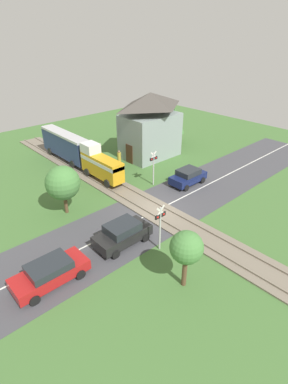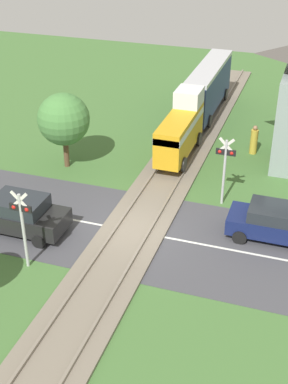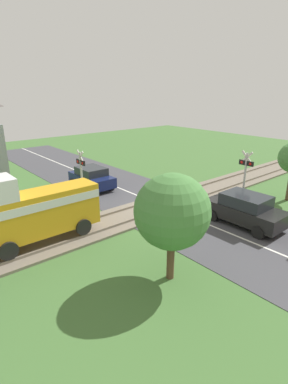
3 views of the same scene
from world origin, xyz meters
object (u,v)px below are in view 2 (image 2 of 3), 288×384
car_near_crossing (20,214)px  train (199,101)px  crossing_signal_east_approach (225,163)px  pedestrian_by_station (254,141)px  car_far_side (273,222)px  crossing_signal_west_approach (22,220)px

car_near_crossing → train: bearing=70.6°
crossing_signal_east_approach → pedestrian_by_station: size_ratio=2.04×
car_far_side → pedestrian_by_station: size_ratio=2.24×
train → crossing_signal_west_approach: 15.51m
crossing_signal_east_approach → pedestrian_by_station: (0.56, 5.90, -1.39)m
train → car_far_side: size_ratio=3.66×
train → crossing_signal_east_approach: (3.13, -8.09, 0.27)m
train → crossing_signal_east_approach: train is taller
car_near_crossing → car_far_side: size_ratio=1.09×
crossing_signal_east_approach → car_near_crossing: bearing=-147.1°
car_near_crossing → pedestrian_by_station: bearing=52.7°
car_near_crossing → crossing_signal_east_approach: (7.72, 4.99, 1.30)m
crossing_signal_west_approach → crossing_signal_east_approach: size_ratio=1.00×
car_near_crossing → crossing_signal_east_approach: bearing=32.9°
car_near_crossing → crossing_signal_east_approach: 9.29m
car_far_side → crossing_signal_west_approach: crossing_signal_west_approach is taller
crossing_signal_west_approach → car_near_crossing: bearing=124.7°
car_far_side → pedestrian_by_station: 8.25m
car_far_side → pedestrian_by_station: (-1.96, 8.01, -0.05)m
crossing_signal_east_approach → train: bearing=111.2°
train → car_near_crossing: size_ratio=3.35×
car_far_side → crossing_signal_west_approach: 10.20m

